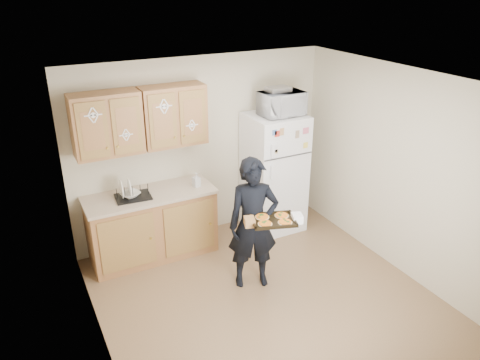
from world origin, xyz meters
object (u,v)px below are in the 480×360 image
refrigerator (274,173)px  microwave (282,104)px  baking_tray (273,221)px  dish_rack (133,191)px  person (253,224)px

refrigerator → microwave: microwave is taller
refrigerator → baking_tray: refrigerator is taller
baking_tray → dish_rack: dish_rack is taller
refrigerator → person: 1.43m
person → microwave: 1.78m
baking_tray → microwave: 1.83m
microwave → baking_tray: bearing=-126.2°
baking_tray → microwave: bearing=74.5°
person → baking_tray: 0.34m
refrigerator → person: (-0.93, -1.08, -0.05)m
person → dish_rack: (-1.08, 1.11, 0.19)m
microwave → dish_rack: (-2.07, 0.08, -0.87)m
refrigerator → person: bearing=-130.6°
person → refrigerator: bearing=67.9°
dish_rack → microwave: bearing=-2.2°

